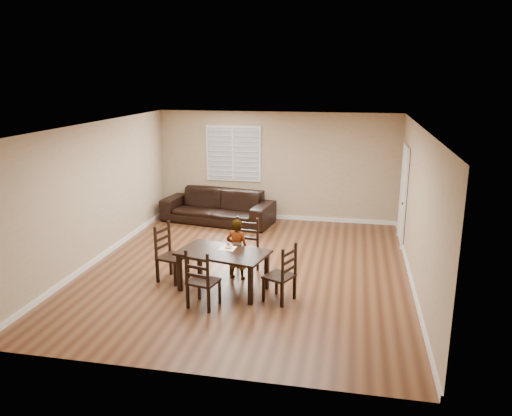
# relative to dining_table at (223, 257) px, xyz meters

# --- Properties ---
(ground) EXTENTS (7.00, 7.00, 0.00)m
(ground) POSITION_rel_dining_table_xyz_m (0.20, 1.00, -0.60)
(ground) COLOR brown
(ground) RESTS_ON ground
(room) EXTENTS (6.04, 7.04, 2.72)m
(room) POSITION_rel_dining_table_xyz_m (0.23, 1.18, 1.20)
(room) COLOR tan
(room) RESTS_ON ground
(dining_table) EXTENTS (1.62, 1.14, 0.69)m
(dining_table) POSITION_rel_dining_table_xyz_m (0.00, 0.00, 0.00)
(dining_table) COLOR black
(dining_table) RESTS_ON ground
(chair_near) EXTENTS (0.51, 0.48, 1.02)m
(chair_near) POSITION_rel_dining_table_xyz_m (0.20, 0.93, -0.14)
(chair_near) COLOR black
(chair_near) RESTS_ON ground
(chair_far) EXTENTS (0.52, 0.50, 0.97)m
(chair_far) POSITION_rel_dining_table_xyz_m (-0.17, -0.77, -0.16)
(chair_far) COLOR black
(chair_far) RESTS_ON ground
(chair_left) EXTENTS (0.54, 0.56, 1.03)m
(chair_left) POSITION_rel_dining_table_xyz_m (-1.11, 0.25, -0.14)
(chair_left) COLOR black
(chair_left) RESTS_ON ground
(chair_right) EXTENTS (0.55, 0.57, 0.97)m
(chair_right) POSITION_rel_dining_table_xyz_m (1.10, -0.27, -0.16)
(chair_right) COLOR black
(chair_right) RESTS_ON ground
(child) EXTENTS (0.44, 0.32, 1.12)m
(child) POSITION_rel_dining_table_xyz_m (0.12, 0.52, -0.04)
(child) COLOR gray
(child) RESTS_ON ground
(napkin) EXTENTS (0.28, 0.28, 0.00)m
(napkin) POSITION_rel_dining_table_xyz_m (0.04, 0.16, 0.09)
(napkin) COLOR white
(napkin) RESTS_ON dining_table
(donut) EXTENTS (0.11, 0.11, 0.04)m
(donut) POSITION_rel_dining_table_xyz_m (0.05, 0.16, 0.12)
(donut) COLOR #C48346
(donut) RESTS_ON napkin
(sofa) EXTENTS (2.88, 1.51, 0.80)m
(sofa) POSITION_rel_dining_table_xyz_m (-1.18, 3.91, -0.20)
(sofa) COLOR black
(sofa) RESTS_ON ground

